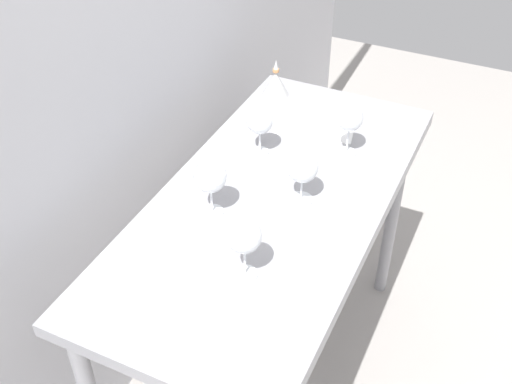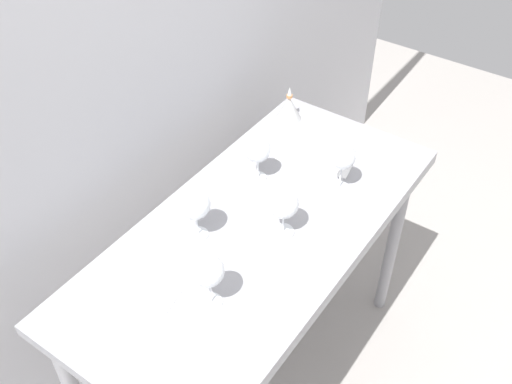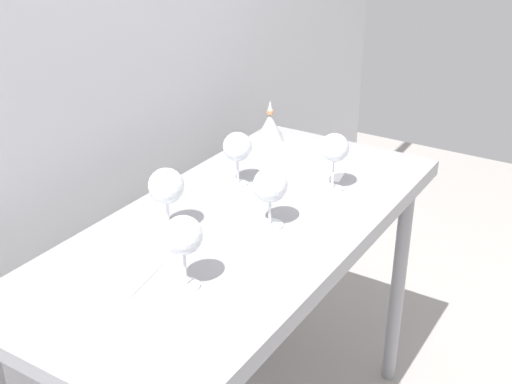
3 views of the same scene
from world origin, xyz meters
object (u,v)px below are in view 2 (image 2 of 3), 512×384
Objects in this scene: wine_glass_near_center at (284,205)px; tasting_sheet_lower at (317,157)px; tasting_sheet_upper at (141,281)px; wine_glass_near_right at (343,158)px; wine_glass_near_left at (208,272)px; decanter_funnel at (289,108)px; wine_glass_far_right at (258,151)px; wine_glass_far_left at (195,206)px.

tasting_sheet_lower is (0.39, 0.11, -0.12)m from wine_glass_near_center.
wine_glass_near_right is at bearing -31.57° from tasting_sheet_upper.
decanter_funnel is (0.89, 0.31, -0.08)m from wine_glass_near_left.
tasting_sheet_upper is at bearing -174.23° from decanter_funnel.
wine_glass_near_center is 0.48m from tasting_sheet_upper.
wine_glass_near_center is at bearing -2.39° from wine_glass_near_left.
wine_glass_near_center is 0.62× the size of tasting_sheet_lower.
wine_glass_near_left reaches higher than wine_glass_near_right.
wine_glass_near_right is at bearing -5.11° from wine_glass_near_left.
tasting_sheet_lower is (0.80, -0.12, 0.00)m from tasting_sheet_upper.
tasting_sheet_upper is at bearing 158.83° from wine_glass_near_right.
wine_glass_near_center is (-0.17, -0.22, -0.00)m from wine_glass_far_right.
tasting_sheet_upper is at bearing 150.83° from wine_glass_near_center.
wine_glass_near_left is 0.27m from wine_glass_far_left.
wine_glass_far_left is 0.52m from wine_glass_near_right.
wine_glass_far_left is at bearing 150.72° from wine_glass_near_right.
wine_glass_near_center is at bearing -39.57° from tasting_sheet_upper.
wine_glass_near_left is at bearing 175.92° from tasting_sheet_lower.
wine_glass_near_left is 0.56m from wine_glass_far_right.
wine_glass_far_left reaches higher than tasting_sheet_lower.
wine_glass_near_left is 0.26m from tasting_sheet_upper.
wine_glass_near_right is (0.29, -0.04, 0.01)m from wine_glass_near_center.
wine_glass_far_right is 1.15× the size of decanter_funnel.
wine_glass_far_left reaches higher than wine_glass_near_right.
wine_glass_far_left is 0.58m from tasting_sheet_lower.
tasting_sheet_lower is at bearing -10.85° from wine_glass_far_left.
wine_glass_near_left is at bearing 174.89° from wine_glass_near_right.
wine_glass_far_right is 0.59m from tasting_sheet_upper.
wine_glass_near_left is at bearing 177.61° from wine_glass_near_center.
tasting_sheet_lower is at bearing -26.94° from wine_glass_far_right.
wine_glass_near_left reaches higher than decanter_funnel.
wine_glass_far_right is 0.94× the size of wine_glass_near_right.
wine_glass_near_right is 1.22× the size of decanter_funnel.
tasting_sheet_lower is at bearing 15.27° from wine_glass_near_center.
wine_glass_near_right is 0.22m from tasting_sheet_lower.
tasting_sheet_lower is (0.56, -0.11, -0.13)m from wine_glass_far_left.
tasting_sheet_lower is at bearing -124.39° from decanter_funnel.
wine_glass_near_right is 0.70× the size of tasting_sheet_upper.
wine_glass_near_left reaches higher than wine_glass_far_right.
wine_glass_far_left is at bearing 127.79° from wine_glass_near_center.
tasting_sheet_upper is (-0.24, 0.02, -0.13)m from wine_glass_far_left.
wine_glass_near_right reaches higher than tasting_sheet_lower.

